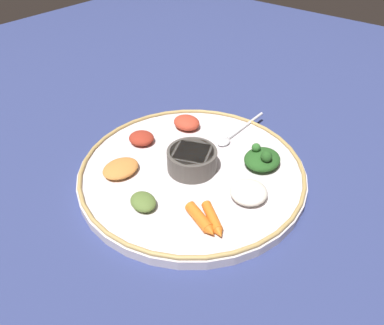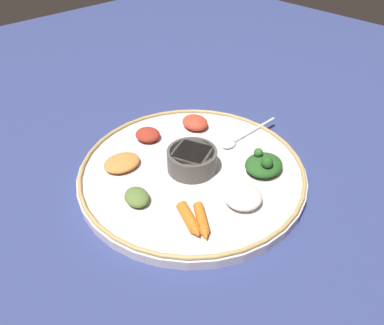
{
  "view_description": "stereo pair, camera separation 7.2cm",
  "coord_description": "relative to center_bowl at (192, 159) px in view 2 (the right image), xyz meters",
  "views": [
    {
      "loc": [
        -0.35,
        0.43,
        0.48
      ],
      "look_at": [
        0.0,
        0.0,
        0.03
      ],
      "focal_mm": 34.01,
      "sensor_mm": 36.0,
      "label": 1
    },
    {
      "loc": [
        -0.41,
        0.38,
        0.48
      ],
      "look_at": [
        0.0,
        0.0,
        0.03
      ],
      "focal_mm": 34.01,
      "sensor_mm": 36.0,
      "label": 2
    }
  ],
  "objects": [
    {
      "name": "mound_collards",
      "position": [
        0.0,
        0.14,
        -0.01
      ],
      "size": [
        0.06,
        0.05,
        0.02
      ],
      "primitive_type": "ellipsoid",
      "rotation": [
        0.0,
        0.0,
        2.91
      ],
      "color": "#567033",
      "rests_on": "platter"
    },
    {
      "name": "mound_squash",
      "position": [
        0.1,
        0.1,
        -0.01
      ],
      "size": [
        0.07,
        0.08,
        0.02
      ],
      "primitive_type": "ellipsoid",
      "rotation": [
        0.0,
        0.0,
        4.62
      ],
      "color": "#C67A38",
      "rests_on": "platter"
    },
    {
      "name": "platter_rim",
      "position": [
        0.0,
        0.0,
        -0.02
      ],
      "size": [
        0.45,
        0.45,
        0.01
      ],
      "primitive_type": "torus",
      "color": "tan",
      "rests_on": "platter"
    },
    {
      "name": "mound_rice_white",
      "position": [
        -0.13,
        0.0,
        -0.01
      ],
      "size": [
        0.08,
        0.08,
        0.03
      ],
      "primitive_type": "ellipsoid",
      "rotation": [
        0.0,
        0.0,
        6.04
      ],
      "color": "silver",
      "rests_on": "platter"
    },
    {
      "name": "greens_pile",
      "position": [
        -0.1,
        -0.1,
        -0.01
      ],
      "size": [
        0.07,
        0.08,
        0.05
      ],
      "color": "#23511E",
      "rests_on": "platter"
    },
    {
      "name": "carrot_near_spoon",
      "position": [
        -0.1,
        0.1,
        -0.01
      ],
      "size": [
        0.08,
        0.04,
        0.02
      ],
      "color": "orange",
      "rests_on": "platter"
    },
    {
      "name": "center_bowl",
      "position": [
        0.0,
        0.0,
        0.0
      ],
      "size": [
        0.1,
        0.1,
        0.04
      ],
      "color": "#4C4742",
      "rests_on": "platter"
    },
    {
      "name": "spoon",
      "position": [
        -0.0,
        -0.15,
        -0.02
      ],
      "size": [
        0.02,
        0.17,
        0.01
      ],
      "color": "silver",
      "rests_on": "platter"
    },
    {
      "name": "mound_beet",
      "position": [
        0.14,
        -0.0,
        -0.01
      ],
      "size": [
        0.06,
        0.06,
        0.02
      ],
      "primitive_type": "ellipsoid",
      "rotation": [
        0.0,
        0.0,
        3.33
      ],
      "color": "maroon",
      "rests_on": "platter"
    },
    {
      "name": "mound_berbere_red",
      "position": [
        0.1,
        -0.11,
        -0.01
      ],
      "size": [
        0.06,
        0.05,
        0.03
      ],
      "primitive_type": "ellipsoid",
      "rotation": [
        0.0,
        0.0,
        6.27
      ],
      "color": "#B73D28",
      "rests_on": "platter"
    },
    {
      "name": "carrot_outer",
      "position": [
        -0.12,
        0.09,
        -0.01
      ],
      "size": [
        0.07,
        0.06,
        0.02
      ],
      "color": "orange",
      "rests_on": "platter"
    },
    {
      "name": "platter",
      "position": [
        0.0,
        0.0,
        -0.03
      ],
      "size": [
        0.45,
        0.45,
        0.02
      ],
      "primitive_type": "cylinder",
      "color": "silver",
      "rests_on": "ground_plane"
    },
    {
      "name": "ground_plane",
      "position": [
        0.0,
        0.0,
        -0.04
      ],
      "size": [
        2.4,
        2.4,
        0.0
      ],
      "primitive_type": "plane",
      "color": "navy"
    }
  ]
}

